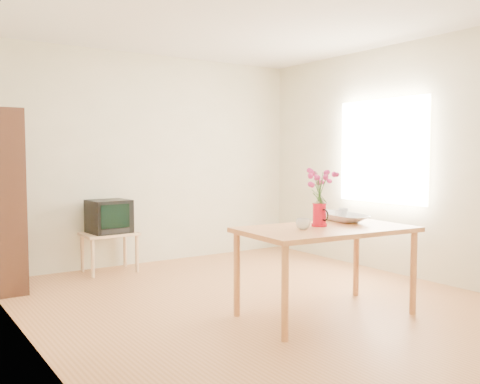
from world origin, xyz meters
TOP-DOWN VIEW (x-y plane):
  - room at (0.03, 0.00)m, footprint 4.50×4.50m
  - table at (0.23, -0.66)m, footprint 1.50×0.92m
  - tv_stand at (-0.70, 1.97)m, footprint 0.60×0.45m
  - bookshelf at (-1.85, 1.75)m, footprint 0.28×0.70m
  - pitcher at (0.22, -0.58)m, footprint 0.13×0.21m
  - flowers at (0.22, -0.58)m, footprint 0.23×0.23m
  - mug at (-0.02, -0.65)m, footprint 0.12×0.12m
  - bowl at (0.64, -0.41)m, footprint 0.52×0.52m
  - teacup_a at (0.60, -0.41)m, footprint 0.08×0.08m
  - teacup_b at (0.69, -0.39)m, footprint 0.10×0.10m
  - television at (-0.70, 1.98)m, footprint 0.47×0.44m

SIDE VIEW (x-z plane):
  - tv_stand at x=-0.70m, z-range 0.16..0.62m
  - television at x=-0.70m, z-range 0.46..0.84m
  - table at x=0.23m, z-range 0.30..1.05m
  - mug at x=-0.02m, z-range 0.75..0.84m
  - bookshelf at x=-1.85m, z-range -0.06..1.74m
  - pitcher at x=0.22m, z-range 0.74..0.94m
  - teacup_a at x=0.60m, z-range 0.88..0.94m
  - teacup_b at x=0.69m, z-range 0.88..0.95m
  - bowl at x=0.64m, z-range 0.75..1.16m
  - flowers at x=0.22m, z-range 0.94..1.26m
  - room at x=0.03m, z-range -0.95..3.55m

